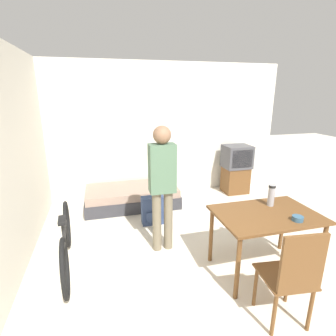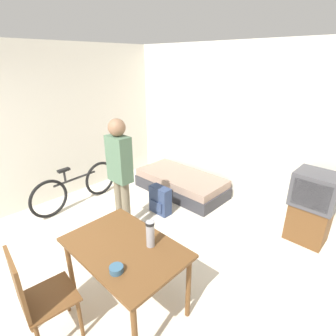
{
  "view_description": "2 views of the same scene",
  "coord_description": "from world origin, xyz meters",
  "px_view_note": "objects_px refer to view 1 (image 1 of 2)",
  "views": [
    {
      "loc": [
        -1.17,
        -1.47,
        2.12
      ],
      "look_at": [
        -0.2,
        2.17,
        1.02
      ],
      "focal_mm": 28.0,
      "sensor_mm": 36.0,
      "label": 1
    },
    {
      "loc": [
        2.34,
        -0.26,
        2.42
      ],
      "look_at": [
        -0.02,
        2.22,
        0.99
      ],
      "focal_mm": 28.0,
      "sensor_mm": 36.0,
      "label": 2
    }
  ],
  "objects_px": {
    "daybed": "(132,196)",
    "bicycle": "(66,242)",
    "tv": "(236,168)",
    "wooden_chair": "(292,275)",
    "thermos_flask": "(271,194)",
    "person_standing": "(162,180)",
    "dining_table": "(266,221)",
    "backpack": "(153,210)",
    "mate_bowl": "(298,218)"
  },
  "relations": [
    {
      "from": "daybed",
      "to": "bicycle",
      "type": "height_order",
      "value": "bicycle"
    },
    {
      "from": "tv",
      "to": "wooden_chair",
      "type": "height_order",
      "value": "tv"
    },
    {
      "from": "daybed",
      "to": "thermos_flask",
      "type": "distance_m",
      "value": 2.7
    },
    {
      "from": "wooden_chair",
      "to": "thermos_flask",
      "type": "xyz_separation_m",
      "value": [
        0.42,
        0.95,
        0.35
      ]
    },
    {
      "from": "wooden_chair",
      "to": "thermos_flask",
      "type": "distance_m",
      "value": 1.1
    },
    {
      "from": "wooden_chair",
      "to": "person_standing",
      "type": "xyz_separation_m",
      "value": [
        -0.81,
        1.54,
        0.44
      ]
    },
    {
      "from": "daybed",
      "to": "wooden_chair",
      "type": "height_order",
      "value": "wooden_chair"
    },
    {
      "from": "dining_table",
      "to": "thermos_flask",
      "type": "distance_m",
      "value": 0.35
    },
    {
      "from": "dining_table",
      "to": "bicycle",
      "type": "xyz_separation_m",
      "value": [
        -2.31,
        0.69,
        -0.34
      ]
    },
    {
      "from": "backpack",
      "to": "thermos_flask",
      "type": "bearing_deg",
      "value": -47.54
    },
    {
      "from": "tv",
      "to": "backpack",
      "type": "xyz_separation_m",
      "value": [
        -2.02,
        -0.95,
        -0.31
      ]
    },
    {
      "from": "dining_table",
      "to": "thermos_flask",
      "type": "relative_size",
      "value": 4.4
    },
    {
      "from": "bicycle",
      "to": "mate_bowl",
      "type": "xyz_separation_m",
      "value": [
        2.52,
        -0.94,
        0.46
      ]
    },
    {
      "from": "tv",
      "to": "thermos_flask",
      "type": "relative_size",
      "value": 3.88
    },
    {
      "from": "tv",
      "to": "person_standing",
      "type": "xyz_separation_m",
      "value": [
        -2.04,
        -1.7,
        0.47
      ]
    },
    {
      "from": "wooden_chair",
      "to": "bicycle",
      "type": "height_order",
      "value": "wooden_chair"
    },
    {
      "from": "tv",
      "to": "wooden_chair",
      "type": "bearing_deg",
      "value": -110.86
    },
    {
      "from": "dining_table",
      "to": "thermos_flask",
      "type": "xyz_separation_m",
      "value": [
        0.17,
        0.18,
        0.24
      ]
    },
    {
      "from": "thermos_flask",
      "to": "daybed",
      "type": "bearing_deg",
      "value": 124.23
    },
    {
      "from": "daybed",
      "to": "person_standing",
      "type": "distance_m",
      "value": 1.78
    },
    {
      "from": "thermos_flask",
      "to": "backpack",
      "type": "height_order",
      "value": "thermos_flask"
    },
    {
      "from": "thermos_flask",
      "to": "mate_bowl",
      "type": "xyz_separation_m",
      "value": [
        0.04,
        -0.43,
        -0.12
      ]
    },
    {
      "from": "bicycle",
      "to": "backpack",
      "type": "distance_m",
      "value": 1.51
    },
    {
      "from": "person_standing",
      "to": "bicycle",
      "type": "bearing_deg",
      "value": -176.8
    },
    {
      "from": "daybed",
      "to": "backpack",
      "type": "distance_m",
      "value": 0.85
    },
    {
      "from": "tv",
      "to": "person_standing",
      "type": "relative_size",
      "value": 0.6
    },
    {
      "from": "tv",
      "to": "wooden_chair",
      "type": "distance_m",
      "value": 3.46
    },
    {
      "from": "tv",
      "to": "wooden_chair",
      "type": "relative_size",
      "value": 1.02
    },
    {
      "from": "bicycle",
      "to": "person_standing",
      "type": "bearing_deg",
      "value": 3.2
    },
    {
      "from": "tv",
      "to": "wooden_chair",
      "type": "xyz_separation_m",
      "value": [
        -1.23,
        -3.23,
        0.02
      ]
    },
    {
      "from": "dining_table",
      "to": "thermos_flask",
      "type": "height_order",
      "value": "thermos_flask"
    },
    {
      "from": "wooden_chair",
      "to": "bicycle",
      "type": "xyz_separation_m",
      "value": [
        -2.06,
        1.47,
        -0.23
      ]
    },
    {
      "from": "tv",
      "to": "bicycle",
      "type": "distance_m",
      "value": 3.74
    },
    {
      "from": "wooden_chair",
      "to": "mate_bowl",
      "type": "distance_m",
      "value": 0.74
    },
    {
      "from": "bicycle",
      "to": "backpack",
      "type": "height_order",
      "value": "bicycle"
    },
    {
      "from": "tv",
      "to": "thermos_flask",
      "type": "distance_m",
      "value": 2.45
    },
    {
      "from": "daybed",
      "to": "dining_table",
      "type": "xyz_separation_m",
      "value": [
        1.29,
        -2.33,
        0.49
      ]
    },
    {
      "from": "tv",
      "to": "bicycle",
      "type": "xyz_separation_m",
      "value": [
        -3.29,
        -1.77,
        -0.21
      ]
    },
    {
      "from": "tv",
      "to": "dining_table",
      "type": "distance_m",
      "value": 2.65
    },
    {
      "from": "tv",
      "to": "bicycle",
      "type": "bearing_deg",
      "value": -151.75
    },
    {
      "from": "thermos_flask",
      "to": "tv",
      "type": "bearing_deg",
      "value": 70.5
    },
    {
      "from": "bicycle",
      "to": "mate_bowl",
      "type": "distance_m",
      "value": 2.73
    },
    {
      "from": "daybed",
      "to": "person_standing",
      "type": "height_order",
      "value": "person_standing"
    },
    {
      "from": "daybed",
      "to": "dining_table",
      "type": "relative_size",
      "value": 1.49
    },
    {
      "from": "daybed",
      "to": "wooden_chair",
      "type": "distance_m",
      "value": 3.29
    },
    {
      "from": "bicycle",
      "to": "thermos_flask",
      "type": "distance_m",
      "value": 2.6
    },
    {
      "from": "tv",
      "to": "thermos_flask",
      "type": "bearing_deg",
      "value": -109.5
    },
    {
      "from": "wooden_chair",
      "to": "mate_bowl",
      "type": "relative_size",
      "value": 8.58
    },
    {
      "from": "bicycle",
      "to": "dining_table",
      "type": "bearing_deg",
      "value": -16.75
    },
    {
      "from": "daybed",
      "to": "mate_bowl",
      "type": "distance_m",
      "value": 3.04
    }
  ]
}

